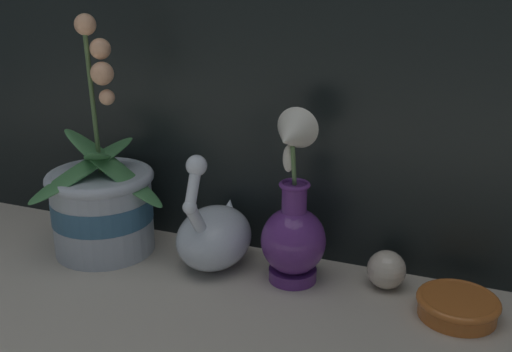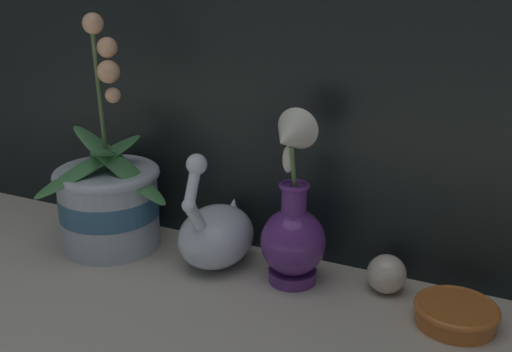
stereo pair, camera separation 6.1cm
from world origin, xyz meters
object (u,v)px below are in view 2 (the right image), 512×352
Objects in this scene: swan_figurine at (217,232)px; glass_sphere at (387,274)px; amber_dish at (456,313)px; blue_vase at (292,225)px; orchid_potted_plant at (109,198)px.

swan_figurine is 3.45× the size of glass_sphere.
blue_vase is at bearing 177.33° from amber_dish.
swan_figurine reaches higher than glass_sphere.
swan_figurine is 0.41m from amber_dish.
amber_dish is at bearing 0.30° from orchid_potted_plant.
glass_sphere is (0.50, 0.05, -0.06)m from orchid_potted_plant.
amber_dish is (0.62, 0.00, -0.07)m from orchid_potted_plant.
blue_vase is at bearing 2.50° from orchid_potted_plant.
swan_figurine is at bearing -174.13° from glass_sphere.
orchid_potted_plant is at bearing -177.50° from blue_vase.
blue_vase is at bearing -166.51° from glass_sphere.
blue_vase is 0.17m from glass_sphere.
glass_sphere is at bearing 13.49° from blue_vase.
orchid_potted_plant is 6.69× the size of glass_sphere.
blue_vase is 0.28m from amber_dish.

